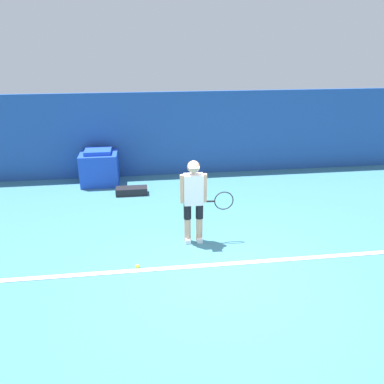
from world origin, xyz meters
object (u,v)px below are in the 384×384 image
object	(u,v)px
tennis_ball	(137,266)
covered_chair	(100,167)
tennis_player	(194,198)
equipment_bag	(132,191)

from	to	relation	value
tennis_ball	covered_chair	distance (m)	4.24
tennis_player	covered_chair	bearing A→B (deg)	122.12
tennis_player	equipment_bag	bearing A→B (deg)	117.01
tennis_player	covered_chair	xyz separation A→B (m)	(-2.01, 3.34, -0.43)
covered_chair	equipment_bag	distance (m)	1.25
tennis_player	equipment_bag	size ratio (longest dim) A/B	2.07
tennis_player	covered_chair	distance (m)	3.92
tennis_ball	covered_chair	world-z (taller)	covered_chair
covered_chair	equipment_bag	world-z (taller)	covered_chair
tennis_player	covered_chair	world-z (taller)	tennis_player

